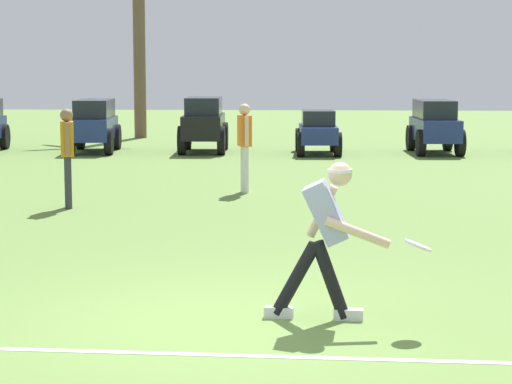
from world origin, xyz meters
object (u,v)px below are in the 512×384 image
Objects in this scene: frisbee_in_flight at (418,245)px; parked_car_slot_c at (204,123)px; parked_car_slot_d at (318,132)px; parked_car_slot_e at (435,125)px; frisbee_thrower at (325,231)px; teammate_midfield at (245,139)px; palm_tree_left_of_centre at (139,26)px; teammate_near_sideline at (67,148)px; parked_car_slot_b at (94,124)px.

frisbee_in_flight is 0.12× the size of parked_car_slot_c.
frisbee_in_flight is at bearing -87.40° from parked_car_slot_d.
frisbee_thrower is at bearing -100.10° from parked_car_slot_e.
teammate_midfield is at bearing -78.75° from parked_car_slot_c.
frisbee_in_flight is (0.78, -0.26, -0.07)m from frisbee_thrower.
palm_tree_left_of_centre is (-4.06, 12.81, 2.43)m from teammate_midfield.
parked_car_slot_e is 0.41× the size of palm_tree_left_of_centre.
parked_car_slot_d is at bearing -7.68° from parked_car_slot_c.
parked_car_slot_e reaches higher than frisbee_in_flight.
teammate_midfield is at bearing 98.47° from frisbee_thrower.
palm_tree_left_of_centre is at bearing 103.97° from frisbee_thrower.
parked_car_slot_d is (3.97, 9.62, -0.38)m from teammate_near_sideline.
frisbee_in_flight is 17.10m from parked_car_slot_e.
teammate_near_sideline is 0.65× the size of parked_car_slot_c.
parked_car_slot_c is at bearing -62.99° from palm_tree_left_of_centre.
parked_car_slot_e is (8.67, 0.13, 0.00)m from parked_car_slot_b.
teammate_midfield reaches higher than parked_car_slot_d.
parked_car_slot_e is at bearing 55.46° from teammate_near_sideline.
teammate_midfield is at bearing 103.06° from frisbee_in_flight.
parked_car_slot_b is 1.03× the size of parked_car_slot_c.
parked_car_slot_c is 0.40× the size of palm_tree_left_of_centre.
parked_car_slot_e is (2.94, 0.42, 0.16)m from parked_car_slot_d.
palm_tree_left_of_centre reaches higher than parked_car_slot_b.
frisbee_thrower is 0.63× the size of parked_car_slot_d.
parked_car_slot_e is at bearing 61.83° from teammate_midfield.
parked_car_slot_d is at bearing 89.89° from frisbee_thrower.
teammate_near_sideline is at bearing 120.58° from frisbee_thrower.
teammate_midfield is 0.70× the size of parked_car_slot_d.
teammate_midfield is (-1.30, 8.72, 0.15)m from frisbee_thrower.
parked_car_slot_d is at bearing -171.88° from parked_car_slot_e.
palm_tree_left_of_centre reaches higher than parked_car_slot_e.
teammate_midfield is 9.00m from parked_car_slot_b.
frisbee_thrower is at bearing -59.42° from teammate_near_sideline.
palm_tree_left_of_centre reaches higher than parked_car_slot_d.
teammate_near_sideline is at bearing -124.54° from parked_car_slot_e.
frisbee_in_flight is 22.79m from palm_tree_left_of_centre.
teammate_near_sideline reaches higher than frisbee_in_flight.
parked_car_slot_b is 8.67m from parked_car_slot_e.
teammate_midfield is 0.65× the size of parked_car_slot_c.
teammate_near_sideline is at bearing -79.98° from parked_car_slot_b.
parked_car_slot_e is at bearing 79.90° from frisbee_thrower.
parked_car_slot_c is 5.86m from parked_car_slot_e.
teammate_near_sideline is 0.63× the size of parked_car_slot_b.
parked_car_slot_c reaches higher than parked_car_slot_b.
parked_car_slot_c is at bearing 102.21° from frisbee_in_flight.
parked_car_slot_d is 0.91× the size of parked_car_slot_e.
frisbee_in_flight is 8.38m from teammate_near_sideline.
teammate_near_sideline is 10.42m from parked_car_slot_d.
teammate_midfield is 0.64× the size of parked_car_slot_e.
parked_car_slot_d is (0.03, 16.28, -0.23)m from frisbee_thrower.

